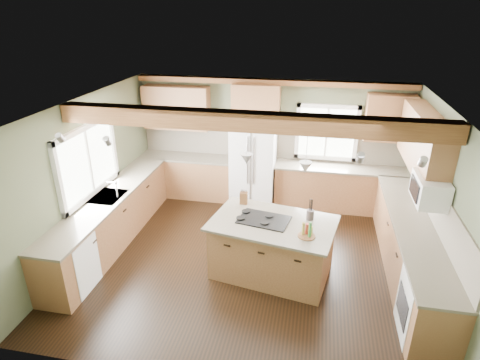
# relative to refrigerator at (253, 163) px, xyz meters

# --- Properties ---
(floor) EXTENTS (5.60, 5.60, 0.00)m
(floor) POSITION_rel_refrigerator_xyz_m (0.30, -2.12, -0.90)
(floor) COLOR black
(floor) RESTS_ON ground
(ceiling) EXTENTS (5.60, 5.60, 0.00)m
(ceiling) POSITION_rel_refrigerator_xyz_m (0.30, -2.12, 1.70)
(ceiling) COLOR silver
(ceiling) RESTS_ON wall_back
(wall_back) EXTENTS (5.60, 0.00, 5.60)m
(wall_back) POSITION_rel_refrigerator_xyz_m (0.30, 0.38, 0.40)
(wall_back) COLOR #4F553D
(wall_back) RESTS_ON ground
(wall_left) EXTENTS (0.00, 5.00, 5.00)m
(wall_left) POSITION_rel_refrigerator_xyz_m (-2.50, -2.12, 0.40)
(wall_left) COLOR #4F553D
(wall_left) RESTS_ON ground
(wall_right) EXTENTS (0.00, 5.00, 5.00)m
(wall_right) POSITION_rel_refrigerator_xyz_m (3.10, -2.12, 0.40)
(wall_right) COLOR #4F553D
(wall_right) RESTS_ON ground
(ceiling_beam) EXTENTS (5.55, 0.26, 0.26)m
(ceiling_beam) POSITION_rel_refrigerator_xyz_m (0.30, -2.41, 1.57)
(ceiling_beam) COLOR #4F2B16
(ceiling_beam) RESTS_ON ceiling
(soffit_trim) EXTENTS (5.55, 0.20, 0.10)m
(soffit_trim) POSITION_rel_refrigerator_xyz_m (0.30, 0.28, 1.64)
(soffit_trim) COLOR #4F2B16
(soffit_trim) RESTS_ON ceiling
(backsplash_back) EXTENTS (5.58, 0.03, 0.58)m
(backsplash_back) POSITION_rel_refrigerator_xyz_m (0.30, 0.36, 0.31)
(backsplash_back) COLOR brown
(backsplash_back) RESTS_ON wall_back
(backsplash_right) EXTENTS (0.03, 3.70, 0.58)m
(backsplash_right) POSITION_rel_refrigerator_xyz_m (3.08, -2.07, 0.31)
(backsplash_right) COLOR brown
(backsplash_right) RESTS_ON wall_right
(base_cab_back_left) EXTENTS (2.02, 0.60, 0.88)m
(base_cab_back_left) POSITION_rel_refrigerator_xyz_m (-1.49, 0.08, -0.46)
(base_cab_back_left) COLOR brown
(base_cab_back_left) RESTS_ON floor
(counter_back_left) EXTENTS (2.06, 0.64, 0.04)m
(counter_back_left) POSITION_rel_refrigerator_xyz_m (-1.49, 0.08, 0.00)
(counter_back_left) COLOR #474134
(counter_back_left) RESTS_ON base_cab_back_left
(base_cab_back_right) EXTENTS (2.62, 0.60, 0.88)m
(base_cab_back_right) POSITION_rel_refrigerator_xyz_m (1.79, 0.08, -0.46)
(base_cab_back_right) COLOR brown
(base_cab_back_right) RESTS_ON floor
(counter_back_right) EXTENTS (2.66, 0.64, 0.04)m
(counter_back_right) POSITION_rel_refrigerator_xyz_m (1.79, 0.08, 0.00)
(counter_back_right) COLOR #474134
(counter_back_right) RESTS_ON base_cab_back_right
(base_cab_left) EXTENTS (0.60, 3.70, 0.88)m
(base_cab_left) POSITION_rel_refrigerator_xyz_m (-2.20, -2.07, -0.46)
(base_cab_left) COLOR brown
(base_cab_left) RESTS_ON floor
(counter_left) EXTENTS (0.64, 3.74, 0.04)m
(counter_left) POSITION_rel_refrigerator_xyz_m (-2.20, -2.07, 0.00)
(counter_left) COLOR #474134
(counter_left) RESTS_ON base_cab_left
(base_cab_right) EXTENTS (0.60, 3.70, 0.88)m
(base_cab_right) POSITION_rel_refrigerator_xyz_m (2.80, -2.07, -0.46)
(base_cab_right) COLOR brown
(base_cab_right) RESTS_ON floor
(counter_right) EXTENTS (0.64, 3.74, 0.04)m
(counter_right) POSITION_rel_refrigerator_xyz_m (2.80, -2.07, 0.00)
(counter_right) COLOR #474134
(counter_right) RESTS_ON base_cab_right
(upper_cab_back_left) EXTENTS (1.40, 0.35, 0.90)m
(upper_cab_back_left) POSITION_rel_refrigerator_xyz_m (-1.69, 0.21, 1.05)
(upper_cab_back_left) COLOR brown
(upper_cab_back_left) RESTS_ON wall_back
(upper_cab_over_fridge) EXTENTS (0.96, 0.35, 0.70)m
(upper_cab_over_fridge) POSITION_rel_refrigerator_xyz_m (-0.00, 0.21, 1.25)
(upper_cab_over_fridge) COLOR brown
(upper_cab_over_fridge) RESTS_ON wall_back
(upper_cab_right) EXTENTS (0.35, 2.20, 0.90)m
(upper_cab_right) POSITION_rel_refrigerator_xyz_m (2.92, -1.22, 1.05)
(upper_cab_right) COLOR brown
(upper_cab_right) RESTS_ON wall_right
(upper_cab_back_corner) EXTENTS (0.90, 0.35, 0.90)m
(upper_cab_back_corner) POSITION_rel_refrigerator_xyz_m (2.60, 0.21, 1.05)
(upper_cab_back_corner) COLOR brown
(upper_cab_back_corner) RESTS_ON wall_back
(window_left) EXTENTS (0.04, 1.60, 1.05)m
(window_left) POSITION_rel_refrigerator_xyz_m (-2.48, -2.07, 0.65)
(window_left) COLOR white
(window_left) RESTS_ON wall_left
(window_back) EXTENTS (1.10, 0.04, 1.00)m
(window_back) POSITION_rel_refrigerator_xyz_m (1.45, 0.36, 0.65)
(window_back) COLOR white
(window_back) RESTS_ON wall_back
(sink) EXTENTS (0.50, 0.65, 0.03)m
(sink) POSITION_rel_refrigerator_xyz_m (-2.20, -2.07, 0.01)
(sink) COLOR #262628
(sink) RESTS_ON counter_left
(faucet) EXTENTS (0.02, 0.02, 0.28)m
(faucet) POSITION_rel_refrigerator_xyz_m (-2.02, -2.07, 0.15)
(faucet) COLOR #B2B2B7
(faucet) RESTS_ON sink
(dishwasher) EXTENTS (0.60, 0.60, 0.84)m
(dishwasher) POSITION_rel_refrigerator_xyz_m (-2.19, -3.37, -0.47)
(dishwasher) COLOR white
(dishwasher) RESTS_ON floor
(oven) EXTENTS (0.60, 0.72, 0.84)m
(oven) POSITION_rel_refrigerator_xyz_m (2.79, -3.37, -0.47)
(oven) COLOR white
(oven) RESTS_ON floor
(microwave) EXTENTS (0.40, 0.70, 0.38)m
(microwave) POSITION_rel_refrigerator_xyz_m (2.88, -2.17, 0.65)
(microwave) COLOR white
(microwave) RESTS_ON wall_right
(pendant_left) EXTENTS (0.18, 0.18, 0.16)m
(pendant_left) POSITION_rel_refrigerator_xyz_m (0.27, -2.33, 0.98)
(pendant_left) COLOR #B2B2B7
(pendant_left) RESTS_ON ceiling
(pendant_right) EXTENTS (0.18, 0.18, 0.16)m
(pendant_right) POSITION_rel_refrigerator_xyz_m (1.13, -2.49, 0.98)
(pendant_right) COLOR #B2B2B7
(pendant_right) RESTS_ON ceiling
(refrigerator) EXTENTS (0.90, 0.74, 1.80)m
(refrigerator) POSITION_rel_refrigerator_xyz_m (0.00, 0.00, 0.00)
(refrigerator) COLOR white
(refrigerator) RESTS_ON floor
(island) EXTENTS (1.91, 1.36, 0.88)m
(island) POSITION_rel_refrigerator_xyz_m (0.70, -2.41, -0.46)
(island) COLOR brown
(island) RESTS_ON floor
(island_top) EXTENTS (2.04, 1.50, 0.04)m
(island_top) POSITION_rel_refrigerator_xyz_m (0.70, -2.41, 0.00)
(island_top) COLOR #474134
(island_top) RESTS_ON island
(cooktop) EXTENTS (0.83, 0.63, 0.02)m
(cooktop) POSITION_rel_refrigerator_xyz_m (0.56, -2.38, 0.03)
(cooktop) COLOR black
(cooktop) RESTS_ON island_top
(knife_block) EXTENTS (0.12, 0.09, 0.20)m
(knife_block) POSITION_rel_refrigerator_xyz_m (0.15, -1.89, 0.12)
(knife_block) COLOR #5C2F1B
(knife_block) RESTS_ON island_top
(utensil_crock) EXTENTS (0.13, 0.13, 0.15)m
(utensil_crock) POSITION_rel_refrigerator_xyz_m (1.24, -2.21, 0.10)
(utensil_crock) COLOR #48413A
(utensil_crock) RESTS_ON island_top
(bottle_tray) EXTENTS (0.29, 0.29, 0.23)m
(bottle_tray) POSITION_rel_refrigerator_xyz_m (1.22, -2.73, 0.13)
(bottle_tray) COLOR brown
(bottle_tray) RESTS_ON island_top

